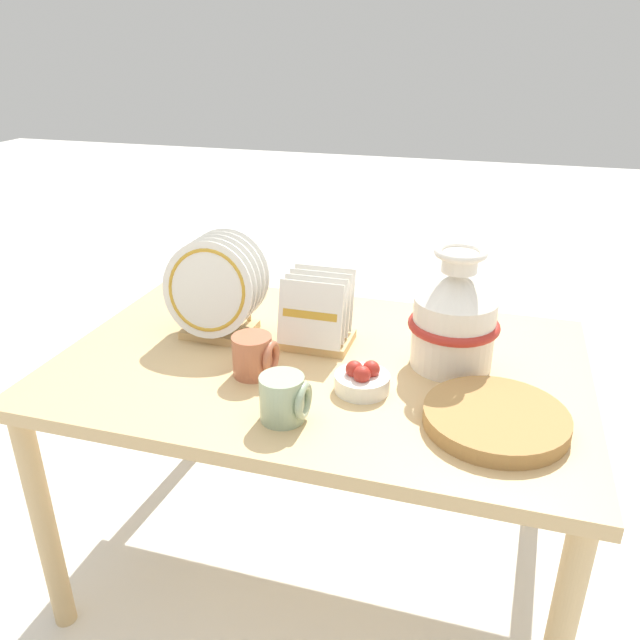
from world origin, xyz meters
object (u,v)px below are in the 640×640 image
at_px(dish_rack_square_plates, 317,320).
at_px(fruit_bowl, 362,380).
at_px(ceramic_vase, 454,317).
at_px(wicker_charger_stack, 496,419).
at_px(dish_rack_round_plates, 216,292).
at_px(mug_sage_glaze, 284,398).
at_px(mug_terracotta_glaze, 254,356).

bearing_deg(dish_rack_square_plates, fruit_bowl, -50.16).
relative_size(ceramic_vase, dish_rack_square_plates, 1.58).
bearing_deg(fruit_bowl, wicker_charger_stack, -11.76).
bearing_deg(wicker_charger_stack, fruit_bowl, 168.24).
distance_m(dish_rack_round_plates, mug_sage_glaze, 0.47).
distance_m(ceramic_vase, fruit_bowl, 0.28).
distance_m(ceramic_vase, mug_terracotta_glaze, 0.49).
xyz_separation_m(dish_rack_square_plates, fruit_bowl, (0.17, -0.21, -0.04)).
distance_m(dish_rack_round_plates, wicker_charger_stack, 0.80).
xyz_separation_m(dish_rack_square_plates, mug_sage_glaze, (0.04, -0.37, -0.02)).
xyz_separation_m(wicker_charger_stack, mug_terracotta_glaze, (-0.57, 0.06, 0.03)).
relative_size(dish_rack_square_plates, wicker_charger_stack, 0.63).
relative_size(ceramic_vase, wicker_charger_stack, 1.00).
xyz_separation_m(ceramic_vase, dish_rack_round_plates, (-0.63, -0.01, -0.00)).
height_order(ceramic_vase, fruit_bowl, ceramic_vase).
bearing_deg(dish_rack_square_plates, ceramic_vase, -3.05).
height_order(dish_rack_round_plates, fruit_bowl, dish_rack_round_plates).
height_order(dish_rack_square_plates, mug_sage_glaze, dish_rack_square_plates).
xyz_separation_m(ceramic_vase, dish_rack_square_plates, (-0.36, 0.02, -0.06)).
bearing_deg(dish_rack_round_plates, mug_terracotta_glaze, -45.12).
bearing_deg(dish_rack_square_plates, mug_terracotta_glaze, -114.77).
xyz_separation_m(dish_rack_round_plates, wicker_charger_stack, (0.75, -0.24, -0.11)).
distance_m(dish_rack_square_plates, wicker_charger_stack, 0.55).
relative_size(wicker_charger_stack, mug_terracotta_glaze, 2.89).
relative_size(mug_terracotta_glaze, fruit_bowl, 0.82).
height_order(wicker_charger_stack, fruit_bowl, fruit_bowl).
relative_size(ceramic_vase, fruit_bowl, 2.36).
bearing_deg(mug_sage_glaze, dish_rack_square_plates, 95.94).
distance_m(ceramic_vase, dish_rack_square_plates, 0.36).
height_order(dish_rack_square_plates, fruit_bowl, dish_rack_square_plates).
xyz_separation_m(mug_sage_glaze, fruit_bowl, (0.13, 0.16, -0.02)).
height_order(dish_rack_square_plates, mug_terracotta_glaze, dish_rack_square_plates).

